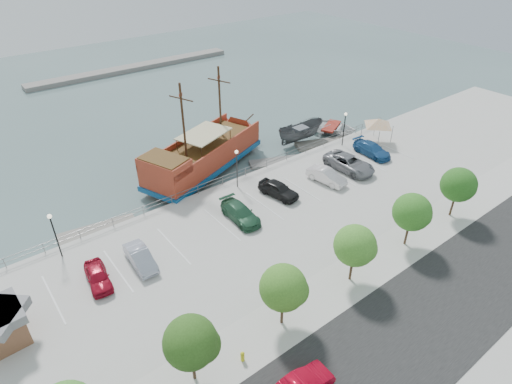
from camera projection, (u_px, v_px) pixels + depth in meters
ground at (277, 224)px, 41.15m from camera, size 160.00×160.00×0.00m
land_slab at (491, 377)px, 26.94m from camera, size 100.00×58.00×1.20m
street at (424, 321)px, 29.95m from camera, size 100.00×8.00×0.04m
sidewalk at (358, 273)px, 33.94m from camera, size 100.00×4.00×0.05m
seawall_railing at (230, 177)px, 45.53m from camera, size 50.00×0.06×1.00m
far_shore at (134, 68)px, 82.72m from camera, size 40.00×3.00×0.80m
pirate_ship at (211, 151)px, 49.62m from camera, size 19.00×11.30×11.82m
patrol_boat at (300, 134)px, 55.15m from camera, size 6.92×3.35×2.57m
speedboat at (331, 129)px, 57.96m from camera, size 7.47×8.34×1.42m
dock_west at (98, 231)px, 39.92m from camera, size 7.30×3.05×0.40m
dock_mid at (277, 162)px, 51.15m from camera, size 6.80×4.31×0.38m
dock_east at (325, 143)px, 55.29m from camera, size 7.98×4.91×0.44m
canopy_tent at (379, 119)px, 52.30m from camera, size 4.32×4.32×3.56m
fire_hydrant at (243, 356)px, 27.04m from camera, size 0.28×0.28×0.80m
lamp_post_left at (53, 228)px, 34.11m from camera, size 0.36×0.36×4.28m
lamp_post_mid at (237, 162)px, 43.36m from camera, size 0.36×0.36×4.28m
lamp_post_right at (345, 123)px, 51.57m from camera, size 0.36×0.36×4.28m
tree_b at (193, 343)px, 24.49m from camera, size 3.30×3.20×5.00m
tree_c at (286, 288)px, 28.08m from camera, size 3.30×3.20×5.00m
tree_d at (357, 246)px, 31.68m from camera, size 3.30×3.20×5.00m
tree_e at (414, 213)px, 35.28m from camera, size 3.30×3.20×5.00m
tree_f at (460, 186)px, 38.87m from camera, size 3.30×3.20×5.00m
parked_car_a at (98, 276)px, 32.73m from camera, size 2.09×4.13×1.35m
parked_car_b at (140, 258)px, 34.50m from camera, size 1.68×4.31×1.40m
parked_car_d at (240, 213)px, 39.71m from camera, size 2.17×4.96×1.42m
parked_car_e at (278, 189)px, 43.08m from camera, size 2.59×4.71×1.52m
parked_car_f at (327, 176)px, 45.35m from camera, size 2.23×4.63×1.46m
parked_car_g at (349, 163)px, 47.51m from camera, size 3.10×6.15×1.67m
parked_car_h at (372, 149)px, 50.58m from camera, size 2.31×5.11×1.45m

